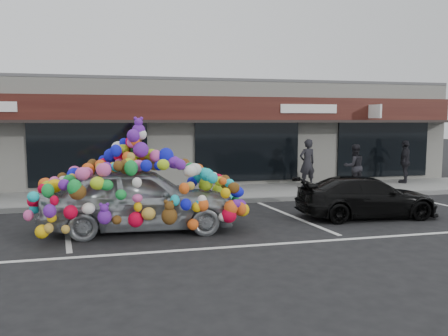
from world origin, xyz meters
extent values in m
plane|color=black|center=(0.00, 0.00, 0.00)|extent=(90.00, 90.00, 0.00)
cube|color=silver|center=(0.00, 8.50, 2.10)|extent=(24.00, 6.00, 4.20)
cube|color=#59595B|center=(0.00, 8.50, 4.25)|extent=(24.00, 6.00, 0.12)
cube|color=#33100E|center=(0.00, 5.42, 3.15)|extent=(24.00, 0.18, 0.90)
cube|color=black|center=(0.00, 4.90, 2.65)|extent=(24.00, 1.20, 0.10)
cube|color=white|center=(8.20, 4.95, 3.05)|extent=(0.08, 0.95, 0.55)
cube|color=white|center=(5.50, 5.30, 3.15)|extent=(2.40, 0.04, 0.35)
cube|color=black|center=(-3.00, 5.47, 1.45)|extent=(4.20, 0.12, 2.30)
cube|color=black|center=(3.00, 5.47, 1.45)|extent=(4.20, 0.12, 2.30)
cube|color=black|center=(9.00, 5.47, 1.45)|extent=(4.20, 0.12, 2.30)
cube|color=gray|center=(0.00, 4.00, 0.07)|extent=(26.00, 3.00, 0.15)
cube|color=slate|center=(0.00, 2.50, 0.07)|extent=(26.00, 0.18, 0.16)
cube|color=silver|center=(-3.20, 0.20, 0.00)|extent=(0.73, 4.37, 0.01)
cube|color=silver|center=(2.80, 0.20, 0.00)|extent=(0.73, 4.37, 0.01)
cube|color=silver|center=(2.00, -2.30, 0.00)|extent=(14.00, 0.12, 0.01)
imported|color=silver|center=(-1.40, -0.38, 0.78)|extent=(2.11, 4.70, 1.57)
ellipsoid|color=red|center=(-1.40, -0.38, 2.16)|extent=(1.50, 2.01, 1.18)
sphere|color=#FFA506|center=(0.21, -0.53, 1.12)|extent=(0.34, 0.34, 0.34)
sphere|color=#1B19E9|center=(-0.80, -1.39, 0.55)|extent=(0.36, 0.36, 0.36)
sphere|color=green|center=(-2.20, 0.62, 0.60)|extent=(0.30, 0.30, 0.30)
sphere|color=#E955AB|center=(-1.40, -0.38, 2.69)|extent=(0.32, 0.32, 0.32)
sphere|color=orange|center=(-2.78, -0.28, 1.13)|extent=(0.30, 0.30, 0.30)
imported|color=black|center=(4.77, -0.31, 0.57)|extent=(1.82, 3.99, 1.13)
imported|color=black|center=(5.08, 4.43, 1.06)|extent=(0.72, 0.53, 1.82)
imported|color=black|center=(6.58, 3.56, 0.98)|extent=(0.83, 0.65, 1.66)
imported|color=black|center=(9.38, 4.47, 1.02)|extent=(1.04, 1.00, 1.74)
camera|label=1|loc=(-1.79, -11.05, 2.67)|focal=35.00mm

